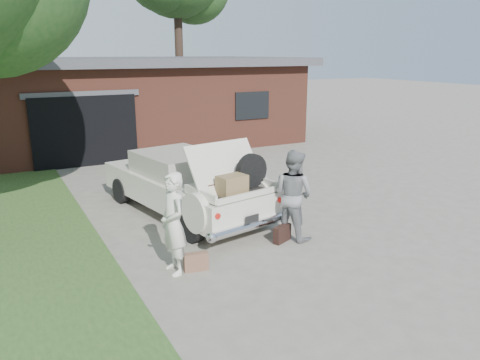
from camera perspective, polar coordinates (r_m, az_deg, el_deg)
name	(u,v)px	position (r m, az deg, el deg)	size (l,w,h in m)	color
ground	(255,244)	(8.88, 1.86, -7.77)	(90.00, 90.00, 0.00)	gray
house	(131,100)	(19.30, -13.09, 9.50)	(12.80, 7.80, 3.30)	brown
sedan	(186,183)	(10.38, -6.63, -0.39)	(2.60, 4.92, 1.79)	beige
woman_left	(173,224)	(7.55, -8.14, -5.30)	(0.61, 0.40, 1.68)	silver
woman_right	(293,194)	(8.96, 6.49, -1.77)	(0.84, 0.66, 1.73)	gray
suitcase_left	(196,262)	(7.82, -5.39, -9.89)	(0.40, 0.13, 0.31)	brown
suitcase_right	(282,234)	(8.94, 5.16, -6.53)	(0.42, 0.13, 0.32)	black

